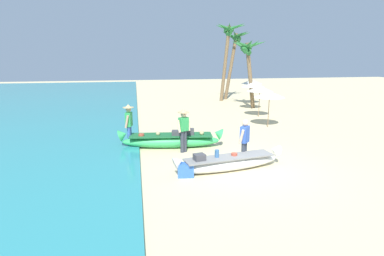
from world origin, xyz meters
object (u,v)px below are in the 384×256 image
Objects in this scene: boat_green_midground at (171,140)px; palm_tree_tall_inland at (248,52)px; person_vendor_hatted at (184,127)px; person_tourist_customer at (244,139)px; palm_tree_leaning_seaward at (235,43)px; boat_white_foreground at (229,162)px; palm_tree_mid_cluster at (229,37)px; person_vendor_assistant at (129,123)px; cooler_box at (186,170)px.

palm_tree_tall_inland reaches higher than boat_green_midground.
person_tourist_customer is at bearing -42.41° from person_vendor_hatted.
boat_green_midground is 11.60m from palm_tree_tall_inland.
palm_tree_tall_inland reaches higher than person_tourist_customer.
palm_tree_tall_inland is 0.84× the size of palm_tree_leaning_seaward.
boat_white_foreground is 2.28× the size of person_vendor_hatted.
boat_green_midground is 2.53× the size of person_vendor_hatted.
boat_green_midground is 0.74× the size of palm_tree_leaning_seaward.
palm_tree_mid_cluster is (3.96, 15.18, 4.32)m from person_tourist_customer.
person_vendor_assistant is at bearing -123.21° from palm_tree_leaning_seaward.
palm_tree_leaning_seaward reaches higher than person_vendor_assistant.
boat_green_midground is at bearing -126.11° from palm_tree_tall_inland.
person_vendor_hatted is 15.28m from palm_tree_mid_cluster.
boat_white_foreground is 1.51m from cooler_box.
palm_tree_tall_inland is at bearing 69.19° from cooler_box.
person_vendor_hatted is at bearing 89.63° from cooler_box.
person_tourist_customer is 4.82m from person_vendor_assistant.
palm_tree_leaning_seaward is at bearing 65.12° from person_vendor_hatted.
boat_green_midground is (-1.57, 2.95, 0.04)m from boat_white_foreground.
person_tourist_customer is at bearing -106.66° from palm_tree_leaning_seaward.
person_vendor_assistant is at bearing 170.19° from boat_green_midground.
person_vendor_assistant is 0.37× the size of palm_tree_tall_inland.
person_vendor_assistant is 15.33m from palm_tree_mid_cluster.
palm_tree_mid_cluster reaches higher than person_tourist_customer.
person_vendor_assistant is at bearing -133.55° from palm_tree_tall_inland.
person_vendor_hatted is (-1.16, 2.21, 0.73)m from boat_white_foreground.
person_vendor_hatted reaches higher than boat_white_foreground.
person_tourist_customer is 0.25× the size of palm_tree_mid_cluster.
palm_tree_mid_cluster is (6.23, 12.74, 4.91)m from boat_green_midground.
person_vendor_hatted is 2.53m from person_tourist_customer.
boat_green_midground reaches higher than boat_white_foreground.
person_tourist_customer reaches higher than boat_green_midground.
palm_tree_leaning_seaward is at bearing 48.50° from palm_tree_mid_cluster.
palm_tree_mid_cluster reaches higher than palm_tree_tall_inland.
boat_white_foreground is 0.90× the size of boat_green_midground.
person_vendor_hatted is 0.27× the size of palm_tree_mid_cluster.
palm_tree_leaning_seaward is at bearing 74.53° from cooler_box.
palm_tree_tall_inland is (4.92, 11.83, 3.73)m from boat_white_foreground.
palm_tree_mid_cluster reaches higher than boat_white_foreground.
palm_tree_tall_inland is (4.21, 11.33, 3.11)m from person_tourist_customer.
palm_tree_mid_cluster reaches higher than palm_tree_leaning_seaward.
boat_white_foreground is at bearing 17.53° from cooler_box.
palm_tree_leaning_seaward is 0.92× the size of palm_tree_mid_cluster.
cooler_box is at bearing -160.41° from person_tourist_customer.
palm_tree_tall_inland is at bearing -86.31° from palm_tree_mid_cluster.
person_vendor_hatted reaches higher than cooler_box.
person_tourist_customer is 16.28m from palm_tree_mid_cluster.
boat_green_midground is 1.87m from person_vendor_assistant.
boat_white_foreground is 0.61× the size of palm_tree_mid_cluster.
person_tourist_customer is (1.87, -1.71, -0.11)m from person_vendor_hatted.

